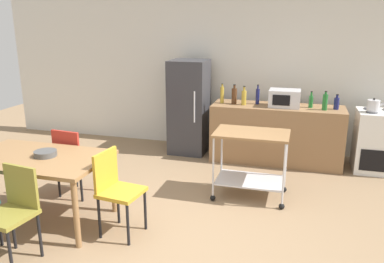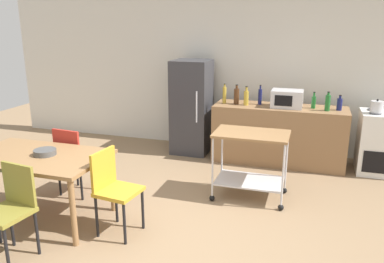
% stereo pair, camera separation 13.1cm
% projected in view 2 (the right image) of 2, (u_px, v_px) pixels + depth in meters
% --- Properties ---
extents(ground_plane, '(12.00, 12.00, 0.00)m').
position_uv_depth(ground_plane, '(164.00, 236.00, 4.04)').
color(ground_plane, '#8C7051').
extents(back_wall, '(8.40, 0.12, 2.90)m').
position_uv_depth(back_wall, '(231.00, 64.00, 6.58)').
color(back_wall, silver).
rests_on(back_wall, ground_plane).
extents(kitchen_counter, '(2.00, 0.64, 0.90)m').
position_uv_depth(kitchen_counter, '(278.00, 135.00, 6.04)').
color(kitchen_counter, olive).
rests_on(kitchen_counter, ground_plane).
extents(dining_table, '(1.50, 0.90, 0.75)m').
position_uv_depth(dining_table, '(37.00, 162.00, 4.25)').
color(dining_table, olive).
rests_on(dining_table, ground_plane).
extents(chair_olive, '(0.45, 0.45, 0.89)m').
position_uv_depth(chair_olive, '(11.00, 206.00, 3.57)').
color(chair_olive, olive).
rests_on(chair_olive, ground_plane).
extents(chair_mustard, '(0.45, 0.45, 0.89)m').
position_uv_depth(chair_mustard, '(113.00, 186.00, 4.00)').
color(chair_mustard, gold).
rests_on(chair_mustard, ground_plane).
extents(chair_red, '(0.44, 0.44, 0.89)m').
position_uv_depth(chair_red, '(74.00, 156.00, 4.87)').
color(chair_red, '#B72D23').
rests_on(chair_red, ground_plane).
extents(stove_oven, '(0.60, 0.61, 0.92)m').
position_uv_depth(stove_oven, '(380.00, 143.00, 5.64)').
color(stove_oven, white).
rests_on(stove_oven, ground_plane).
extents(refrigerator, '(0.60, 0.63, 1.55)m').
position_uv_depth(refrigerator, '(192.00, 107.00, 6.47)').
color(refrigerator, '#333338').
rests_on(refrigerator, ground_plane).
extents(kitchen_cart, '(0.91, 0.57, 0.85)m').
position_uv_depth(kitchen_cart, '(251.00, 154.00, 4.79)').
color(kitchen_cart, olive).
rests_on(kitchen_cart, ground_plane).
extents(bottle_soda, '(0.06, 0.06, 0.31)m').
position_uv_depth(bottle_soda, '(224.00, 95.00, 6.12)').
color(bottle_soda, gold).
rests_on(bottle_soda, kitchen_counter).
extents(bottle_vinegar, '(0.08, 0.08, 0.31)m').
position_uv_depth(bottle_vinegar, '(237.00, 96.00, 6.06)').
color(bottle_vinegar, '#4C2D19').
rests_on(bottle_vinegar, kitchen_counter).
extents(bottle_hot_sauce, '(0.08, 0.08, 0.29)m').
position_uv_depth(bottle_hot_sauce, '(246.00, 98.00, 5.98)').
color(bottle_hot_sauce, gold).
rests_on(bottle_hot_sauce, kitchen_counter).
extents(bottle_wine, '(0.06, 0.06, 0.31)m').
position_uv_depth(bottle_wine, '(260.00, 96.00, 6.03)').
color(bottle_wine, navy).
rests_on(bottle_wine, kitchen_counter).
extents(microwave, '(0.46, 0.35, 0.26)m').
position_uv_depth(microwave, '(287.00, 99.00, 5.83)').
color(microwave, silver).
rests_on(microwave, kitchen_counter).
extents(bottle_sesame_oil, '(0.06, 0.06, 0.25)m').
position_uv_depth(bottle_sesame_oil, '(314.00, 102.00, 5.77)').
color(bottle_sesame_oil, '#1E6628').
rests_on(bottle_sesame_oil, kitchen_counter).
extents(bottle_sparkling_water, '(0.07, 0.07, 0.28)m').
position_uv_depth(bottle_sparkling_water, '(328.00, 103.00, 5.60)').
color(bottle_sparkling_water, '#1E6628').
rests_on(bottle_sparkling_water, kitchen_counter).
extents(bottle_soy_sauce, '(0.08, 0.08, 0.23)m').
position_uv_depth(bottle_soy_sauce, '(339.00, 104.00, 5.64)').
color(bottle_soy_sauce, navy).
rests_on(bottle_soy_sauce, kitchen_counter).
extents(fruit_bowl, '(0.24, 0.24, 0.06)m').
position_uv_depth(fruit_bowl, '(45.00, 152.00, 4.22)').
color(fruit_bowl, '#4C4C4C').
rests_on(fruit_bowl, dining_table).
extents(kettle, '(0.24, 0.17, 0.19)m').
position_uv_depth(kettle, '(377.00, 107.00, 5.43)').
color(kettle, silver).
rests_on(kettle, stove_oven).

